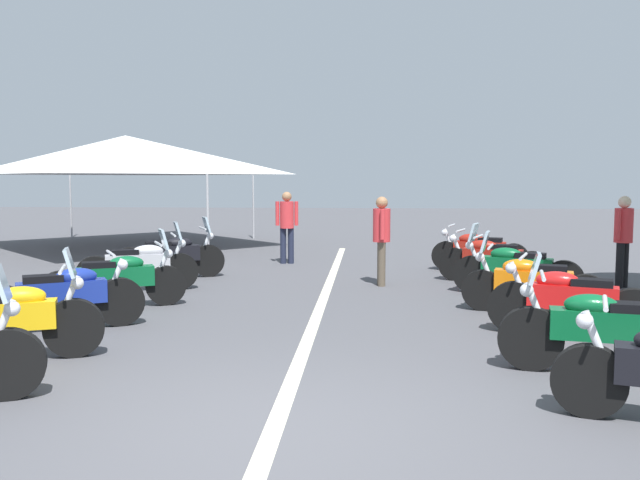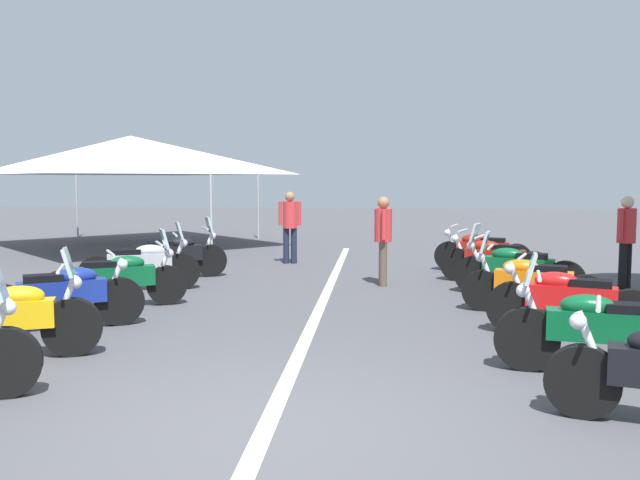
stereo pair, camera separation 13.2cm
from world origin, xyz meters
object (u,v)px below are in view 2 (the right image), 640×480
motorcycle_left_row_5 (174,255)px  motorcycle_right_row_4 (516,268)px  motorcycle_left_row_3 (118,278)px  motorcycle_right_row_5 (494,259)px  motorcycle_right_row_3 (531,283)px  event_tent (131,155)px  motorcycle_left_row_1 (5,318)px  motorcycle_right_row_1 (603,330)px  motorcycle_left_row_4 (142,264)px  motorcycle_right_row_6 (481,251)px  bystander_3 (626,235)px  bystander_2 (383,234)px  motorcycle_left_row_2 (64,295)px  motorcycle_right_row_2 (569,301)px  bystander_1 (290,222)px

motorcycle_left_row_5 → motorcycle_right_row_4: size_ratio=0.98×
motorcycle_left_row_3 → motorcycle_right_row_5: (2.94, -6.16, -0.00)m
motorcycle_right_row_3 → event_tent: bearing=-27.8°
motorcycle_left_row_1 → motorcycle_right_row_1: bearing=-21.5°
motorcycle_left_row_4 → motorcycle_right_row_1: size_ratio=0.92×
motorcycle_right_row_6 → bystander_3: bearing=157.4°
bystander_2 → bystander_3: (0.07, -4.35, 0.01)m
motorcycle_left_row_2 → bystander_2: bystander_2 is taller
motorcycle_right_row_1 → motorcycle_right_row_2: (1.62, -0.13, -0.01)m
motorcycle_right_row_4 → motorcycle_right_row_1: bearing=110.7°
motorcycle_right_row_2 → bystander_2: size_ratio=1.21×
motorcycle_right_row_1 → motorcycle_right_row_3: motorcycle_right_row_1 is taller
motorcycle_left_row_2 → motorcycle_right_row_6: motorcycle_left_row_2 is taller
bystander_3 → motorcycle_left_row_1: bearing=78.3°
motorcycle_right_row_2 → motorcycle_right_row_4: bearing=-69.9°
motorcycle_left_row_5 → bystander_2: bystander_2 is taller
bystander_2 → event_tent: event_tent is taller
motorcycle_left_row_1 → motorcycle_right_row_6: size_ratio=1.00×
bystander_2 → motorcycle_right_row_3: bearing=-51.7°
motorcycle_right_row_1 → motorcycle_right_row_4: bearing=-79.2°
motorcycle_left_row_2 → bystander_1: bystander_1 is taller
bystander_1 → bystander_2: size_ratio=1.02×
bystander_1 → bystander_2: bystander_1 is taller
motorcycle_right_row_3 → motorcycle_left_row_3: bearing=16.1°
motorcycle_left_row_5 → motorcycle_right_row_2: 7.80m
motorcycle_left_row_4 → motorcycle_right_row_6: (2.95, -6.34, -0.02)m
motorcycle_left_row_2 → motorcycle_left_row_4: size_ratio=0.95×
motorcycle_left_row_4 → motorcycle_right_row_4: motorcycle_left_row_4 is taller
motorcycle_right_row_5 → bystander_2: bearing=34.2°
motorcycle_left_row_1 → motorcycle_left_row_2: motorcycle_left_row_1 is taller
motorcycle_right_row_1 → motorcycle_left_row_4: bearing=-23.6°
motorcycle_left_row_3 → bystander_1: 5.90m
motorcycle_right_row_5 → motorcycle_right_row_3: bearing=112.8°
motorcycle_left_row_5 → motorcycle_right_row_4: (-1.47, -6.36, -0.00)m
motorcycle_left_row_4 → motorcycle_right_row_4: bearing=-22.2°
motorcycle_left_row_4 → motorcycle_right_row_3: size_ratio=0.98×
motorcycle_right_row_1 → motorcycle_right_row_3: bearing=-78.1°
motorcycle_left_row_1 → motorcycle_right_row_1: (-0.04, -6.26, 0.00)m
motorcycle_left_row_5 → bystander_1: size_ratio=1.21×
event_tent → motorcycle_left_row_4: bearing=-158.2°
motorcycle_left_row_2 → event_tent: event_tent is taller
motorcycle_right_row_1 → motorcycle_right_row_3: (3.10, 0.00, -0.01)m
motorcycle_left_row_4 → motorcycle_left_row_3: bearing=-105.9°
bystander_1 → bystander_2: (-3.06, -2.14, -0.02)m
bystander_1 → motorcycle_left_row_5: bearing=-46.1°
motorcycle_left_row_4 → motorcycle_right_row_3: bearing=-35.4°
bystander_1 → event_tent: bearing=-130.5°
motorcycle_right_row_1 → motorcycle_right_row_2: 1.62m
motorcycle_left_row_1 → motorcycle_right_row_4: motorcycle_left_row_1 is taller
motorcycle_right_row_3 → event_tent: size_ratio=0.29×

